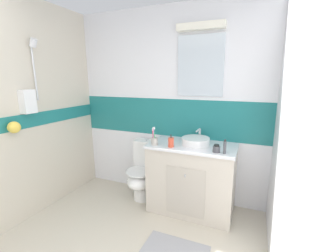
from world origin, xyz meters
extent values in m
cube|color=white|center=(0.00, 2.45, 0.42)|extent=(3.20, 0.10, 0.85)
cube|color=#1E7272|center=(0.00, 2.45, 1.10)|extent=(3.20, 0.10, 0.50)
cube|color=white|center=(0.00, 2.45, 1.93)|extent=(3.20, 0.10, 1.15)
cube|color=silver|center=(0.42, 2.39, 1.76)|extent=(0.56, 0.02, 0.72)
cube|color=white|center=(0.42, 2.35, 2.20)|extent=(0.57, 0.10, 0.08)
cube|color=beige|center=(-1.35, 1.20, 1.25)|extent=(0.10, 3.48, 2.50)
cube|color=#1E7272|center=(-1.30, 1.20, 1.14)|extent=(0.01, 3.48, 0.16)
cube|color=white|center=(-1.25, 1.38, 1.37)|extent=(0.10, 0.14, 0.26)
cylinder|color=silver|center=(-1.27, 1.52, 1.68)|extent=(0.02, 0.02, 0.63)
cylinder|color=silver|center=(-1.23, 1.52, 2.00)|extent=(0.10, 0.07, 0.11)
sphere|color=#F2CC4C|center=(-1.22, 1.17, 1.12)|extent=(0.12, 0.12, 0.12)
cube|color=white|center=(1.35, 1.20, 1.25)|extent=(0.10, 3.48, 2.50)
cube|color=beige|center=(0.42, 2.13, 0.41)|extent=(1.00, 0.54, 0.82)
cube|color=white|center=(0.42, 2.12, 0.83)|extent=(1.02, 0.56, 0.03)
cube|color=#B6AD9F|center=(0.42, 1.86, 0.37)|extent=(0.45, 0.01, 0.57)
cylinder|color=silver|center=(0.42, 1.84, 0.57)|extent=(0.02, 0.02, 0.03)
cylinder|color=white|center=(0.46, 2.14, 0.89)|extent=(0.33, 0.33, 0.08)
cylinder|color=#B3B3B8|center=(0.46, 2.14, 0.93)|extent=(0.27, 0.27, 0.01)
cylinder|color=silver|center=(0.46, 2.33, 0.93)|extent=(0.03, 0.03, 0.15)
cylinder|color=silver|center=(0.46, 2.24, 1.00)|extent=(0.02, 0.15, 0.02)
cylinder|color=white|center=(-0.26, 2.12, 0.09)|extent=(0.24, 0.24, 0.18)
ellipsoid|color=white|center=(-0.26, 2.08, 0.29)|extent=(0.34, 0.42, 0.22)
cylinder|color=white|center=(-0.26, 2.08, 0.41)|extent=(0.37, 0.37, 0.02)
cube|color=white|center=(-0.26, 2.29, 0.59)|extent=(0.36, 0.17, 0.38)
cylinder|color=silver|center=(-0.26, 2.29, 0.79)|extent=(0.04, 0.04, 0.02)
cylinder|color=#B2ADA3|center=(0.01, 1.95, 0.89)|extent=(0.08, 0.08, 0.09)
cylinder|color=#3FB259|center=(0.02, 1.93, 0.96)|extent=(0.04, 0.01, 0.18)
cube|color=white|center=(0.02, 1.93, 1.05)|extent=(0.02, 0.02, 0.03)
cylinder|color=#D83F4C|center=(0.00, 1.94, 0.96)|extent=(0.03, 0.01, 0.16)
cube|color=white|center=(0.00, 1.94, 1.04)|extent=(0.02, 0.02, 0.03)
cylinder|color=#D872BF|center=(0.01, 1.93, 0.96)|extent=(0.02, 0.03, 0.17)
cube|color=white|center=(0.01, 1.93, 1.05)|extent=(0.01, 0.02, 0.03)
cylinder|color=#D84C33|center=(0.22, 1.94, 0.90)|extent=(0.06, 0.06, 0.11)
cylinder|color=#262626|center=(0.22, 1.94, 0.98)|extent=(0.01, 0.01, 0.04)
cylinder|color=#262626|center=(0.22, 1.93, 0.99)|extent=(0.01, 0.02, 0.01)
cylinder|color=#4C4C51|center=(0.82, 1.94, 0.92)|extent=(0.03, 0.03, 0.13)
cylinder|color=black|center=(0.82, 1.94, 0.99)|extent=(0.02, 0.02, 0.02)
cylinder|color=#4C4C51|center=(0.73, 1.95, 0.88)|extent=(0.08, 0.08, 0.06)
cylinder|color=black|center=(0.73, 1.95, 0.92)|extent=(0.06, 0.06, 0.02)
camera|label=1|loc=(1.07, -0.27, 1.61)|focal=23.29mm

